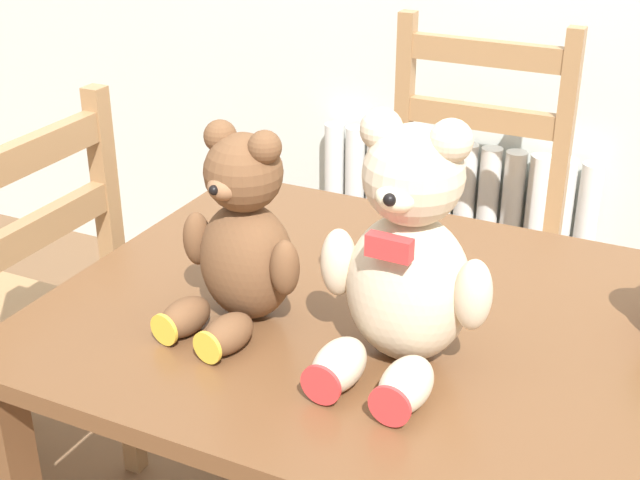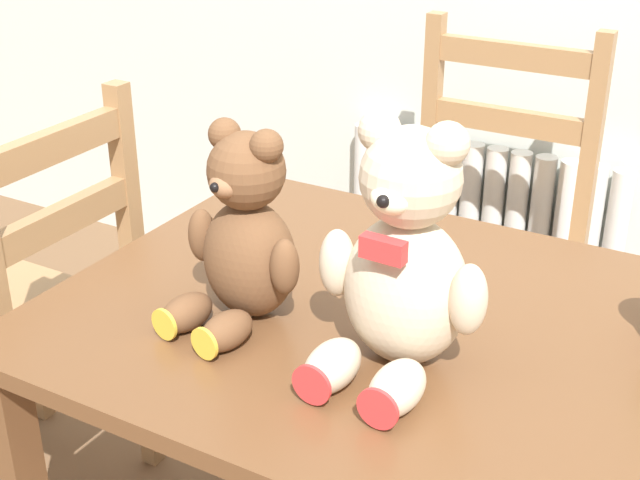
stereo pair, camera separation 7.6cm
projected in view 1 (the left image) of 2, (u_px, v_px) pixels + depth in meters
The scene contains 6 objects.
radiator at pixel (449, 249), 2.61m from camera, with size 0.82×0.10×0.60m.
dining_table at pixel (401, 376), 1.43m from camera, with size 1.11×0.82×0.71m.
wooden_chair_behind at pixel (456, 240), 2.20m from camera, with size 0.45×0.44×0.99m.
wooden_chair_side at pixel (12, 329), 1.85m from camera, with size 0.41×0.41×0.94m.
teddy_bear_left at pixel (241, 240), 1.33m from camera, with size 0.22×0.23×0.31m.
teddy_bear_right at pixel (406, 262), 1.21m from camera, with size 0.25×0.25×0.36m.
Camera 1 is at (0.41, -0.72, 1.42)m, focal length 50.00 mm.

